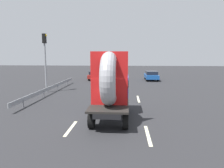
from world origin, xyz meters
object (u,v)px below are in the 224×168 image
Objects in this scene: flatbed_truck at (111,87)px; traffic_light at (45,54)px; distant_sedan at (95,75)px; oncoming_car at (151,75)px.

flatbed_truck is 10.75m from traffic_light.
flatbed_truck is 1.24× the size of distant_sedan.
distant_sedan is 0.70× the size of traffic_light.
flatbed_truck is at bearing -48.56° from traffic_light.
flatbed_truck is at bearing -78.61° from distant_sedan.
traffic_light is (-3.22, -10.84, 3.02)m from distant_sedan.
traffic_light is at bearing -106.56° from distant_sedan.
traffic_light reaches higher than oncoming_car.
traffic_light reaches higher than distant_sedan.
oncoming_car is at bearing 42.68° from traffic_light.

